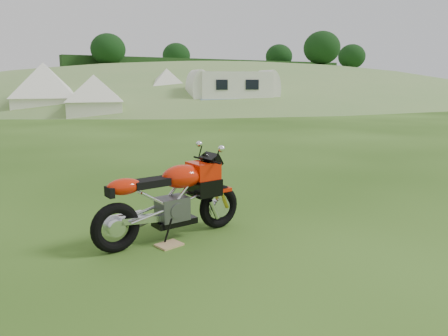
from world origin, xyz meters
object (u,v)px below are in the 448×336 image
sport_motorcycle (171,194)px  tent_left (45,90)px  tent_mid (94,94)px  caravan (233,92)px  plywood_board (169,245)px  tent_right (167,90)px

sport_motorcycle → tent_left: tent_left is taller
tent_left → tent_mid: size_ratio=1.18×
caravan → plywood_board: bearing=-109.9°
tent_mid → tent_right: size_ratio=0.90×
sport_motorcycle → tent_right: size_ratio=0.61×
tent_mid → caravan: 7.67m
plywood_board → tent_left: (2.51, 21.56, 1.37)m
tent_left → caravan: 10.43m
tent_left → caravan: (9.41, -4.48, -0.17)m
tent_left → tent_mid: tent_left is taller
plywood_board → tent_right: bearing=65.5°
tent_mid → tent_left: bearing=143.2°
tent_left → caravan: size_ratio=0.62×
sport_motorcycle → caravan: (11.80, 16.88, 0.66)m
plywood_board → tent_mid: (4.46, 18.85, 1.16)m
sport_motorcycle → tent_right: bearing=60.9°
plywood_board → tent_left: size_ratio=0.09×
sport_motorcycle → tent_left: size_ratio=0.58×
sport_motorcycle → tent_mid: (4.34, 18.66, 0.62)m
tent_mid → caravan: caravan is taller
sport_motorcycle → plywood_board: bearing=-126.9°
tent_left → tent_right: (7.06, -0.58, -0.07)m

